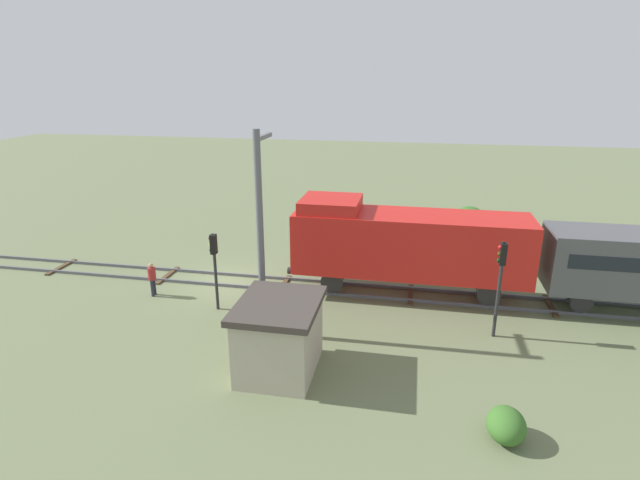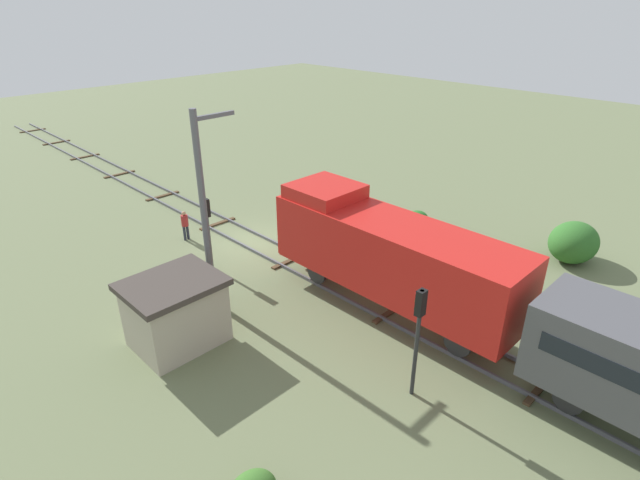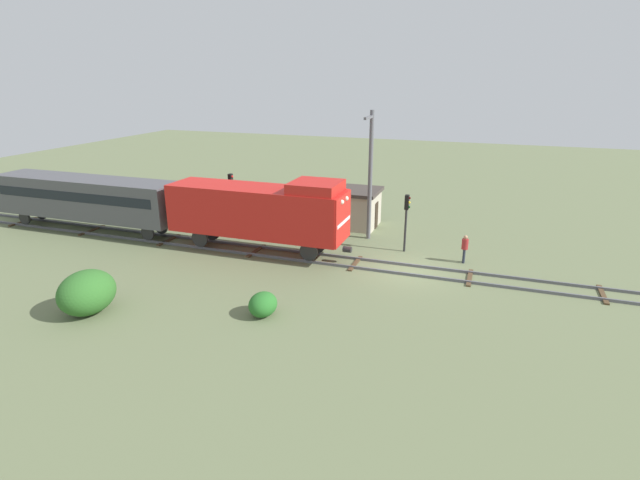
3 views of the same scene
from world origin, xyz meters
TOP-DOWN VIEW (x-y plane):
  - ground_plane at (0.00, 0.00)m, footprint 116.93×116.93m
  - railway_track at (0.00, 0.00)m, footprint 2.40×77.95m
  - locomotive at (0.00, 9.37)m, footprint 2.90×11.60m
  - traffic_signal_near at (3.20, 0.94)m, footprint 0.32×0.34m
  - traffic_signal_mid at (3.40, 13.21)m, footprint 0.32×0.34m
  - worker_near_track at (2.40, -2.73)m, footprint 0.38×0.38m
  - catenary_mast at (4.94, 3.74)m, footprint 1.94×0.28m
  - relay_hut at (7.50, 5.12)m, footprint 3.50×2.90m
  - bush_mid at (-7.76, 5.50)m, footprint 1.56×1.28m
  - bush_far at (-10.21, 13.30)m, footprint 2.84×2.32m

SIDE VIEW (x-z plane):
  - ground_plane at x=0.00m, z-range 0.00..0.00m
  - railway_track at x=0.00m, z-range -0.01..0.15m
  - bush_mid at x=-7.76m, z-range 0.00..1.13m
  - worker_near_track at x=2.40m, z-range 0.15..1.85m
  - bush_far at x=-10.21m, z-range 0.00..2.07m
  - relay_hut at x=7.50m, z-range 0.02..2.76m
  - traffic_signal_near at x=3.20m, z-range 0.73..4.37m
  - locomotive at x=0.00m, z-range 0.47..5.07m
  - traffic_signal_mid at x=3.40m, z-range 0.81..4.91m
  - catenary_mast at x=4.94m, z-range 0.25..8.74m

